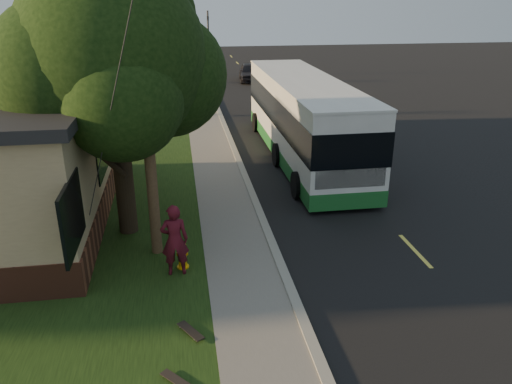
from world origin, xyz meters
TOP-DOWN VIEW (x-y plane):
  - ground at (0.00, 0.00)m, footprint 120.00×120.00m
  - road at (4.00, 10.00)m, footprint 8.00×80.00m
  - curb at (0.00, 10.00)m, footprint 0.25×80.00m
  - sidewalk at (-1.00, 10.00)m, footprint 2.00×80.00m
  - grass_verge at (-4.50, 10.00)m, footprint 5.00×80.00m
  - fire_hydrant at (-2.60, 0.00)m, footprint 0.32×0.32m
  - utility_pole at (-3.31, 0.99)m, footprint 2.86×3.21m
  - leafy_tree at (-4.17, 2.65)m, footprint 6.30×6.00m
  - bare_tree_near at (-3.50, 18.00)m, footprint 1.38×1.21m
  - bare_tree_far at (-3.00, 30.00)m, footprint 1.38×1.21m
  - traffic_signal at (0.50, 34.00)m, footprint 0.18×0.22m
  - transit_bus at (2.92, 9.14)m, footprint 2.98×12.93m
  - skateboarder at (-2.77, -0.28)m, footprint 0.72×0.48m
  - skateboard_main at (-2.50, -2.84)m, footprint 0.59×0.78m
  - skateboard_spare at (-2.82, -4.27)m, footprint 0.63×0.67m
  - dumpster at (-8.92, 6.31)m, footprint 1.83×1.58m
  - distant_car at (3.64, 30.29)m, footprint 2.11×4.46m

SIDE VIEW (x-z plane):
  - ground at x=0.00m, z-range 0.00..0.00m
  - road at x=4.00m, z-range 0.00..0.01m
  - grass_verge at x=-4.50m, z-range 0.00..0.07m
  - sidewalk at x=-1.00m, z-range 0.00..0.08m
  - curb at x=0.00m, z-range 0.00..0.12m
  - skateboard_spare at x=-2.82m, z-range 0.09..0.16m
  - skateboard_main at x=-2.50m, z-range 0.09..0.16m
  - fire_hydrant at x=-2.60m, z-range 0.06..0.80m
  - distant_car at x=3.64m, z-range 0.00..1.47m
  - dumpster at x=-8.92m, z-range 0.04..1.46m
  - skateboarder at x=-2.77m, z-range 0.07..2.01m
  - transit_bus at x=2.92m, z-range 0.12..3.61m
  - bare_tree_far at x=-3.00m, z-range -0.01..4.02m
  - bare_tree_near at x=-3.50m, z-range 0.00..4.30m
  - traffic_signal at x=0.50m, z-range 0.41..5.91m
  - utility_pole at x=-3.31m, z-range 0.10..9.17m
  - leafy_tree at x=-4.17m, z-range 1.27..9.07m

